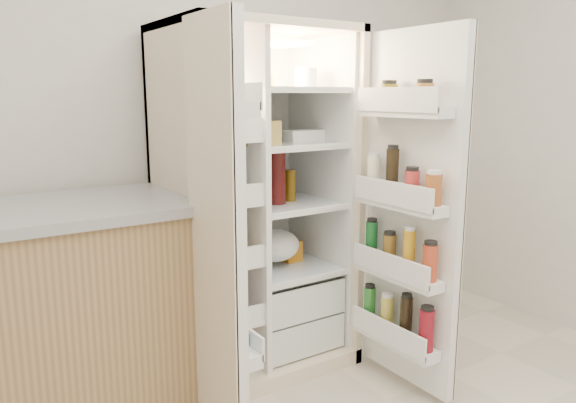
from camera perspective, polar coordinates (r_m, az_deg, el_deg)
wall_back at (r=3.13m, az=-9.30°, el=9.00°), size 4.00×0.02×2.70m
refrigerator at (r=2.98m, az=-3.55°, el=-2.79°), size 0.92×0.70×1.80m
freezer_door at (r=2.19m, az=-7.37°, el=-3.92°), size 0.15×0.40×1.72m
fridge_door at (r=2.69m, az=12.60°, el=-1.65°), size 0.17×0.58×1.72m
kitchen_counter at (r=2.62m, az=-24.57°, el=-11.31°), size 1.38×0.73×1.00m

